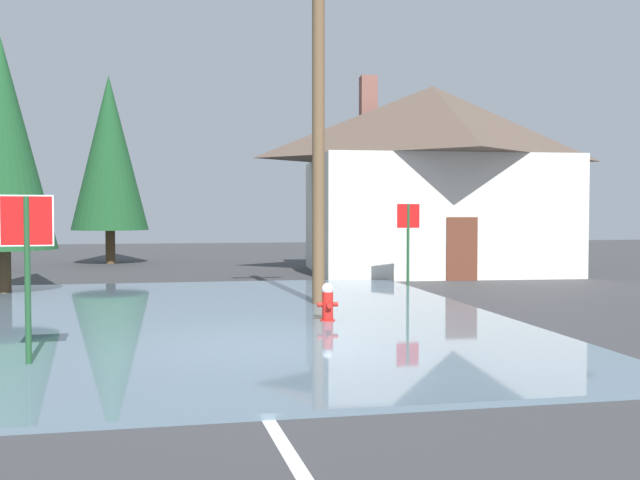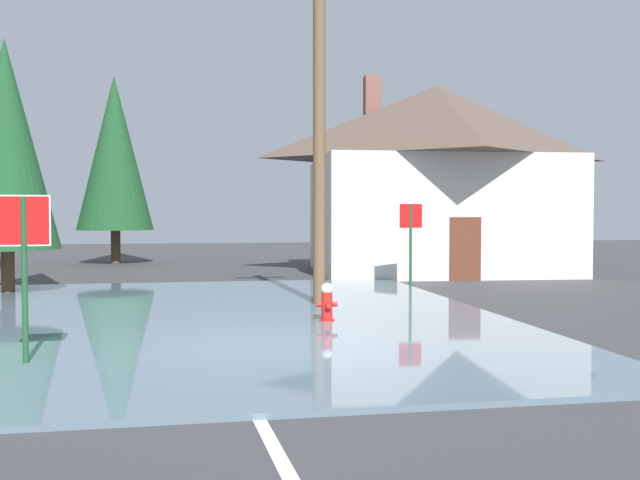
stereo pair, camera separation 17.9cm
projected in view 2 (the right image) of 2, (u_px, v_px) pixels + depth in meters
name	position (u px, v px, depth m)	size (l,w,h in m)	color
ground_plane	(257.00, 352.00, 10.84)	(80.00, 80.00, 0.10)	#38383A
flood_puddle	(210.00, 317.00, 13.86)	(11.41, 13.97, 0.08)	slate
lane_stop_bar	(321.00, 363.00, 9.72)	(3.09, 0.30, 0.01)	silver
lane_center_stripe	(267.00, 434.00, 6.59)	(3.16, 0.14, 0.01)	silver
stop_sign_near	(24.00, 246.00, 9.36)	(0.69, 0.08, 2.35)	#1E4C28
fire_hydrant	(327.00, 304.00, 13.16)	(0.40, 0.34, 0.79)	red
utility_pole	(319.00, 127.00, 15.54)	(1.60, 0.28, 7.74)	brown
stop_sign_far	(411.00, 228.00, 19.56)	(0.71, 0.08, 2.40)	#1E4C28
house	(436.00, 176.00, 24.99)	(9.60, 7.78, 7.21)	beige
pine_tree_tall_left	(6.00, 144.00, 17.84)	(2.64, 2.64, 6.60)	#4C3823
pine_tree_short_left	(115.00, 153.00, 29.29)	(3.17, 3.17, 7.92)	#4C3823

